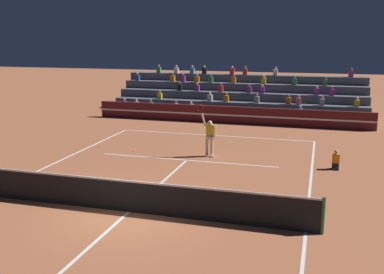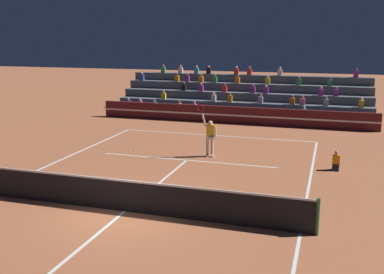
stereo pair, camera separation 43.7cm
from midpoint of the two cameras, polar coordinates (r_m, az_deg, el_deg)
ground_plane at (r=14.72m, az=-7.68°, el=-9.35°), size 120.00×120.00×0.00m
court_lines at (r=14.71m, az=-7.68°, el=-9.33°), size 11.10×23.90×0.01m
tennis_net at (r=14.52m, az=-7.74°, el=-7.35°), size 12.00×0.10×1.10m
sponsor_banner_wall at (r=29.15m, az=5.48°, el=2.80°), size 18.00×0.26×1.10m
bleacher_stand at (r=32.76m, az=6.88°, el=4.68°), size 17.64×4.75×3.38m
ball_kid_courtside at (r=19.81m, az=18.41°, el=-3.11°), size 0.30×0.36×0.84m
tennis_player at (r=20.82m, az=2.87°, el=0.14°), size 0.90×0.32×2.50m
tennis_ball at (r=22.14m, az=-6.75°, el=-1.72°), size 0.07×0.07×0.07m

